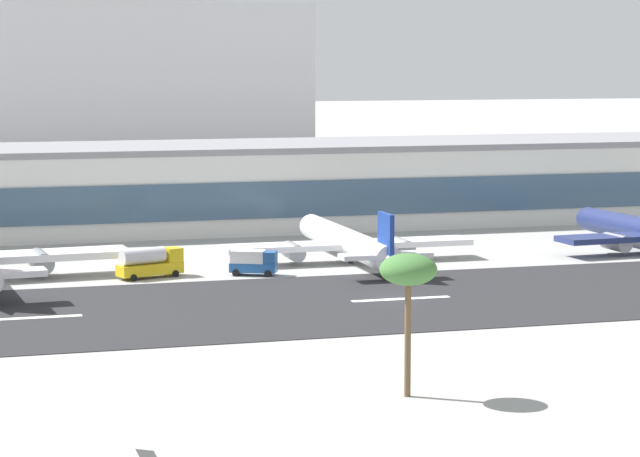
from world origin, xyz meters
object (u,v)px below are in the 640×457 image
object	(u,v)px
terminal_building	(260,185)
service_fuel_truck_1	(150,262)
service_box_truck_0	(254,262)
palm_tree_1	(408,273)
distant_hotel_block	(71,84)
airliner_navy_tail_gate_1	(350,243)

from	to	relation	value
terminal_building	service_fuel_truck_1	xyz separation A→B (m)	(-26.12, -48.85, -4.91)
service_box_truck_0	service_fuel_truck_1	world-z (taller)	service_fuel_truck_1
service_fuel_truck_1	palm_tree_1	xyz separation A→B (m)	(11.23, -66.67, 8.42)
service_fuel_truck_1	distant_hotel_block	bearing A→B (deg)	69.43
service_box_truck_0	distant_hotel_block	bearing A→B (deg)	115.52
service_box_truck_0	palm_tree_1	xyz separation A→B (m)	(-1.95, -65.00, 8.66)
distant_hotel_block	service_box_truck_0	bearing A→B (deg)	-88.49
distant_hotel_block	palm_tree_1	bearing A→B (deg)	-89.32
service_fuel_truck_1	palm_tree_1	size ratio (longest dim) A/B	0.74
airliner_navy_tail_gate_1	palm_tree_1	world-z (taller)	palm_tree_1
terminal_building	airliner_navy_tail_gate_1	bearing A→B (deg)	-87.11
airliner_navy_tail_gate_1	palm_tree_1	xyz separation A→B (m)	(-17.10, -71.70, 7.72)
service_box_truck_0	service_fuel_truck_1	bearing A→B (deg)	-163.22
airliner_navy_tail_gate_1	service_fuel_truck_1	size ratio (longest dim) A/B	4.61
palm_tree_1	distant_hotel_block	bearing A→B (deg)	90.68
palm_tree_1	airliner_navy_tail_gate_1	bearing A→B (deg)	76.59
terminal_building	service_box_truck_0	xyz separation A→B (m)	(-12.94, -50.52, -5.15)
airliner_navy_tail_gate_1	terminal_building	bearing A→B (deg)	2.51
airliner_navy_tail_gate_1	palm_tree_1	distance (m)	74.11
distant_hotel_block	service_fuel_truck_1	xyz separation A→B (m)	(-8.22, -186.12, -19.18)
terminal_building	service_fuel_truck_1	bearing A→B (deg)	-118.13
airliner_navy_tail_gate_1	distant_hotel_block	bearing A→B (deg)	5.96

